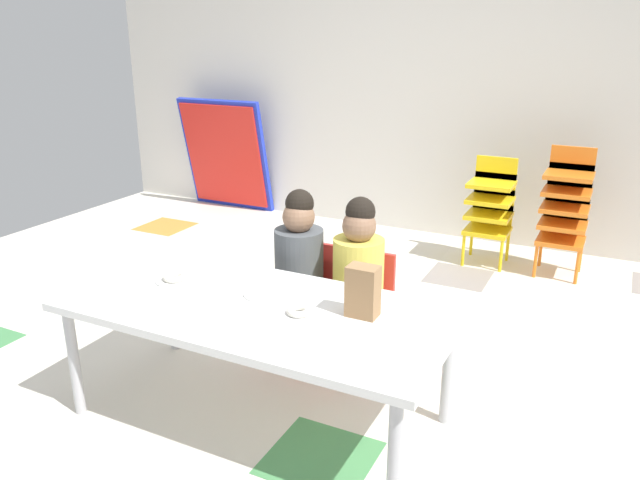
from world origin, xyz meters
The scene contains 13 objects.
ground_plane centered at (0.00, 0.00, -0.01)m, with size 6.63×4.61×0.02m.
back_wall centered at (0.00, 2.31, 1.36)m, with size 6.63×0.10×2.73m, color beige.
craft_table centered at (0.07, -0.76, 0.52)m, with size 1.70×0.81×0.57m.
seated_child_near_camera centered at (-0.06, -0.12, 0.55)m, with size 0.35×0.35×0.92m.
seated_child_middle_seat centered at (0.28, -0.12, 0.55)m, with size 0.32×0.31×0.92m.
kid_chair_yellow_stack centered at (0.56, 1.75, 0.46)m, with size 0.32×0.30×0.80m.
kid_chair_orange_stack centered at (1.08, 1.76, 0.52)m, with size 0.32×0.30×0.92m.
folded_activity_table centered at (-2.08, 2.11, 0.54)m, with size 0.90×0.29×1.09m.
paper_bag_brown centered at (0.52, -0.65, 0.68)m, with size 0.13×0.09×0.22m, color #9E754C.
paper_plate_near_edge centered at (-0.42, -0.70, 0.57)m, with size 0.18×0.18×0.01m, color white.
paper_plate_center_table centered at (0.04, -0.66, 0.57)m, with size 0.18×0.18×0.01m, color white.
donut_powdered_on_plate centered at (-0.42, -0.70, 0.59)m, with size 0.11×0.11×0.03m, color white.
donut_powdered_loose centered at (0.28, -0.76, 0.58)m, with size 0.11×0.11×0.03m, color white.
Camera 1 is at (1.42, -2.84, 1.70)m, focal length 34.82 mm.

